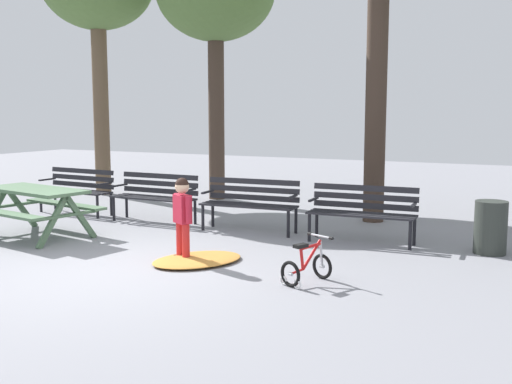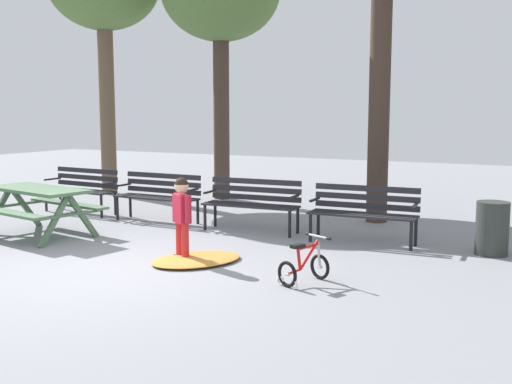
{
  "view_description": "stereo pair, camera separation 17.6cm",
  "coord_description": "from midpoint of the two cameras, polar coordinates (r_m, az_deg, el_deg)",
  "views": [
    {
      "loc": [
        4.88,
        -5.81,
        1.97
      ],
      "look_at": [
        1.13,
        1.75,
        0.85
      ],
      "focal_mm": 43.23,
      "sensor_mm": 36.0,
      "label": 1
    },
    {
      "loc": [
        5.04,
        -5.73,
        1.97
      ],
      "look_at": [
        1.13,
        1.75,
        0.85
      ],
      "focal_mm": 43.23,
      "sensor_mm": 36.0,
      "label": 2
    }
  ],
  "objects": [
    {
      "name": "park_bench_left",
      "position": [
        11.07,
        -9.7,
        -0.12
      ],
      "size": [
        1.61,
        0.48,
        0.85
      ],
      "color": "#232328",
      "rests_on": "ground"
    },
    {
      "name": "picnic_table",
      "position": [
        10.23,
        -20.23,
        -0.65
      ],
      "size": [
        2.01,
        1.64,
        0.79
      ],
      "color": "#4C6B4C",
      "rests_on": "ground"
    },
    {
      "name": "park_bench_right",
      "position": [
        10.07,
        -1.01,
        -0.78
      ],
      "size": [
        1.62,
        0.55,
        0.85
      ],
      "color": "#232328",
      "rests_on": "ground"
    },
    {
      "name": "kids_bicycle",
      "position": [
        7.12,
        3.97,
        -6.84
      ],
      "size": [
        0.53,
        0.63,
        0.54
      ],
      "color": "black",
      "rests_on": "ground"
    },
    {
      "name": "ground",
      "position": [
        7.86,
        -13.93,
        -7.18
      ],
      "size": [
        36.0,
        36.0,
        0.0
      ],
      "primitive_type": "plane",
      "color": "gray"
    },
    {
      "name": "child_standing",
      "position": [
        8.12,
        -7.44,
        -1.85
      ],
      "size": [
        0.37,
        0.27,
        1.1
      ],
      "color": "red",
      "rests_on": "ground"
    },
    {
      "name": "leaf_pile",
      "position": [
        8.14,
        -6.07,
        -6.23
      ],
      "size": [
        1.34,
        1.49,
        0.07
      ],
      "primitive_type": "ellipsoid",
      "rotation": [
        0.0,
        0.0,
        1.08
      ],
      "color": "#C68438",
      "rests_on": "ground"
    },
    {
      "name": "trash_bin",
      "position": [
        9.07,
        20.36,
        -3.09
      ],
      "size": [
        0.44,
        0.44,
        0.74
      ],
      "primitive_type": "cylinder",
      "color": "#2D332D",
      "rests_on": "ground"
    },
    {
      "name": "park_bench_far_right",
      "position": [
        9.32,
        9.31,
        -1.55
      ],
      "size": [
        1.62,
        0.53,
        0.85
      ],
      "color": "#232328",
      "rests_on": "ground"
    },
    {
      "name": "park_bench_far_left",
      "position": [
        12.35,
        -16.57,
        0.45
      ],
      "size": [
        1.63,
        0.55,
        0.85
      ],
      "color": "#232328",
      "rests_on": "ground"
    }
  ]
}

